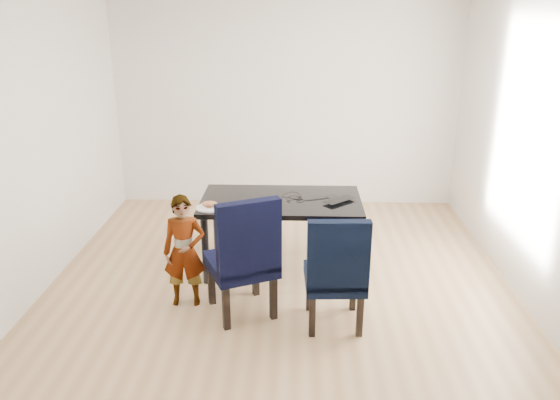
{
  "coord_description": "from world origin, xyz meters",
  "views": [
    {
      "loc": [
        0.16,
        -4.63,
        2.6
      ],
      "look_at": [
        0.0,
        0.2,
        0.85
      ],
      "focal_mm": 35.0,
      "sensor_mm": 36.0,
      "label": 1
    }
  ],
  "objects_px": {
    "dining_table": "(281,234)",
    "chair_left": "(241,254)",
    "child": "(184,251)",
    "laptop": "(336,199)",
    "chair_right": "(335,269)",
    "plate": "(209,208)"
  },
  "relations": [
    {
      "from": "dining_table",
      "to": "chair_left",
      "type": "height_order",
      "value": "chair_left"
    },
    {
      "from": "child",
      "to": "laptop",
      "type": "xyz_separation_m",
      "value": [
        1.38,
        0.74,
        0.25
      ]
    },
    {
      "from": "chair_right",
      "to": "laptop",
      "type": "distance_m",
      "value": 1.05
    },
    {
      "from": "dining_table",
      "to": "plate",
      "type": "xyz_separation_m",
      "value": [
        -0.68,
        -0.28,
        0.38
      ]
    },
    {
      "from": "child",
      "to": "dining_table",
      "type": "bearing_deg",
      "value": 37.57
    },
    {
      "from": "chair_left",
      "to": "plate",
      "type": "relative_size",
      "value": 4.46
    },
    {
      "from": "child",
      "to": "chair_left",
      "type": "bearing_deg",
      "value": -17.91
    },
    {
      "from": "laptop",
      "to": "chair_right",
      "type": "bearing_deg",
      "value": 44.72
    },
    {
      "from": "dining_table",
      "to": "laptop",
      "type": "relative_size",
      "value": 4.77
    },
    {
      "from": "dining_table",
      "to": "laptop",
      "type": "xyz_separation_m",
      "value": [
        0.54,
        -0.02,
        0.39
      ]
    },
    {
      "from": "chair_right",
      "to": "child",
      "type": "xyz_separation_m",
      "value": [
        -1.32,
        0.28,
        0.0
      ]
    },
    {
      "from": "plate",
      "to": "laptop",
      "type": "xyz_separation_m",
      "value": [
        1.22,
        0.26,
        0.01
      ]
    },
    {
      "from": "dining_table",
      "to": "chair_left",
      "type": "bearing_deg",
      "value": -110.02
    },
    {
      "from": "chair_left",
      "to": "chair_right",
      "type": "xyz_separation_m",
      "value": [
        0.8,
        -0.16,
        -0.05
      ]
    },
    {
      "from": "child",
      "to": "laptop",
      "type": "relative_size",
      "value": 3.09
    },
    {
      "from": "dining_table",
      "to": "plate",
      "type": "height_order",
      "value": "plate"
    },
    {
      "from": "chair_right",
      "to": "chair_left",
      "type": "bearing_deg",
      "value": 166.28
    },
    {
      "from": "chair_right",
      "to": "plate",
      "type": "relative_size",
      "value": 4.09
    },
    {
      "from": "plate",
      "to": "laptop",
      "type": "distance_m",
      "value": 1.25
    },
    {
      "from": "child",
      "to": "plate",
      "type": "height_order",
      "value": "child"
    },
    {
      "from": "child",
      "to": "laptop",
      "type": "bearing_deg",
      "value": 23.6
    },
    {
      "from": "chair_left",
      "to": "laptop",
      "type": "relative_size",
      "value": 3.34
    }
  ]
}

